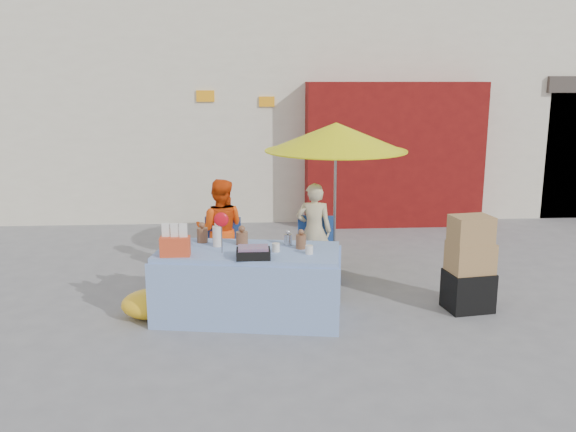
{
  "coord_description": "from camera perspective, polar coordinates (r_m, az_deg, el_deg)",
  "views": [
    {
      "loc": [
        -0.44,
        -6.7,
        2.65
      ],
      "look_at": [
        0.03,
        0.6,
        1.0
      ],
      "focal_mm": 38.0,
      "sensor_mm": 36.0,
      "label": 1
    }
  ],
  "objects": [
    {
      "name": "backdrop",
      "position": [
        14.26,
        0.14,
        14.53
      ],
      "size": [
        14.0,
        8.0,
        7.8
      ],
      "color": "silver",
      "rests_on": "ground"
    },
    {
      "name": "umbrella",
      "position": [
        8.17,
        4.51,
        7.34
      ],
      "size": [
        1.9,
        1.9,
        2.09
      ],
      "color": "gray",
      "rests_on": "ground"
    },
    {
      "name": "chair_right",
      "position": [
        8.17,
        2.52,
        -4.35
      ],
      "size": [
        0.54,
        0.53,
        0.85
      ],
      "rotation": [
        0.0,
        0.0,
        -0.14
      ],
      "color": "navy",
      "rests_on": "ground"
    },
    {
      "name": "vendor_beige",
      "position": [
        8.19,
        2.43,
        -1.41
      ],
      "size": [
        0.52,
        0.38,
        1.31
      ],
      "primitive_type": "imported",
      "rotation": [
        0.0,
        0.0,
        3.0
      ],
      "color": "beige",
      "rests_on": "ground"
    },
    {
      "name": "market_table",
      "position": [
        6.92,
        -3.76,
        -6.23
      ],
      "size": [
        2.19,
        1.28,
        1.25
      ],
      "rotation": [
        0.0,
        0.0,
        -0.16
      ],
      "color": "#7C9BC7",
      "rests_on": "ground"
    },
    {
      "name": "chair_left",
      "position": [
        8.13,
        -6.3,
        -4.5
      ],
      "size": [
        0.54,
        0.53,
        0.85
      ],
      "rotation": [
        0.0,
        0.0,
        -0.14
      ],
      "color": "navy",
      "rests_on": "ground"
    },
    {
      "name": "tarp_bundle",
      "position": [
        7.14,
        -12.51,
        -8.02
      ],
      "size": [
        0.82,
        0.71,
        0.32
      ],
      "primitive_type": "ellipsoid",
      "rotation": [
        0.0,
        0.0,
        0.22
      ],
      "color": "yellow",
      "rests_on": "ground"
    },
    {
      "name": "box_stack",
      "position": [
        7.38,
        16.62,
        -4.6
      ],
      "size": [
        0.57,
        0.49,
        1.13
      ],
      "rotation": [
        0.0,
        0.0,
        0.16
      ],
      "color": "black",
      "rests_on": "ground"
    },
    {
      "name": "ground",
      "position": [
        7.22,
        0.04,
        -8.82
      ],
      "size": [
        80.0,
        80.0,
        0.0
      ],
      "primitive_type": "plane",
      "color": "slate",
      "rests_on": "ground"
    },
    {
      "name": "vendor_orange",
      "position": [
        8.15,
        -6.34,
        -1.32
      ],
      "size": [
        0.73,
        0.61,
        1.37
      ],
      "primitive_type": "imported",
      "rotation": [
        0.0,
        0.0,
        3.0
      ],
      "color": "#EE480C",
      "rests_on": "ground"
    }
  ]
}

